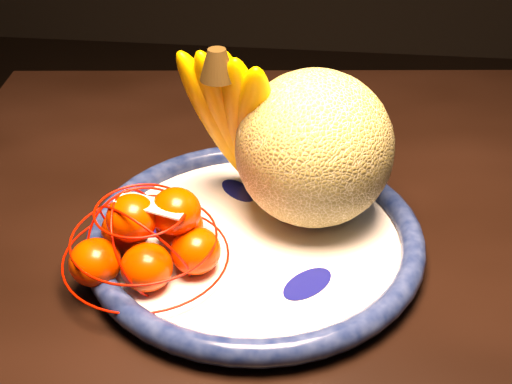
# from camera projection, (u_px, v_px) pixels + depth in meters

# --- Properties ---
(dining_table) EXTENTS (1.53, 1.03, 0.72)m
(dining_table) POSITION_uv_depth(u_px,v_px,m) (462.00, 252.00, 0.86)
(dining_table) COLOR black
(dining_table) RESTS_ON ground
(fruit_bowl) EXTENTS (0.39, 0.39, 0.03)m
(fruit_bowl) POSITION_uv_depth(u_px,v_px,m) (255.00, 236.00, 0.74)
(fruit_bowl) COLOR white
(fruit_bowl) RESTS_ON dining_table
(cantaloupe) EXTENTS (0.18, 0.18, 0.18)m
(cantaloupe) POSITION_uv_depth(u_px,v_px,m) (314.00, 149.00, 0.73)
(cantaloupe) COLOR olive
(cantaloupe) RESTS_ON fruit_bowl
(banana_bunch) EXTENTS (0.14, 0.14, 0.23)m
(banana_bunch) POSITION_uv_depth(u_px,v_px,m) (238.00, 116.00, 0.74)
(banana_bunch) COLOR #FFBB00
(banana_bunch) RESTS_ON fruit_bowl
(mandarin_bag) EXTENTS (0.21, 0.21, 0.11)m
(mandarin_bag) POSITION_uv_depth(u_px,v_px,m) (149.00, 239.00, 0.68)
(mandarin_bag) COLOR #E63000
(mandarin_bag) RESTS_ON fruit_bowl
(price_tag) EXTENTS (0.08, 0.04, 0.01)m
(price_tag) POSITION_uv_depth(u_px,v_px,m) (151.00, 205.00, 0.66)
(price_tag) COLOR white
(price_tag) RESTS_ON mandarin_bag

